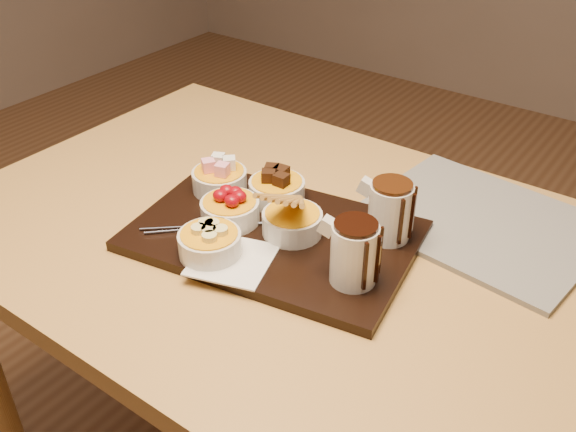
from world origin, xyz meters
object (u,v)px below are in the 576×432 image
Objects in this scene: dining_table at (291,278)px; bowl_strawberries at (230,211)px; pitcher_dark_chocolate at (354,254)px; pitcher_milk_chocolate at (390,212)px; newspaper at (481,222)px; serving_board at (274,236)px.

bowl_strawberries reaches higher than dining_table.
pitcher_milk_chocolate is (-0.01, 0.13, 0.00)m from pitcher_dark_chocolate.
newspaper is (0.34, 0.27, -0.03)m from bowl_strawberries.
dining_table is at bearing 148.42° from pitcher_dark_chocolate.
dining_table is at bearing -132.60° from newspaper.
dining_table is 0.35m from newspaper.
bowl_strawberries is 0.26× the size of newspaper.
pitcher_dark_chocolate is (0.17, -0.03, 0.06)m from serving_board.
dining_table is 12.48× the size of pitcher_dark_chocolate.
newspaper is at bearing 40.76° from dining_table.
pitcher_milk_chocolate reaches higher than serving_board.
serving_board reaches higher than newspaper.
newspaper is at bearing 46.58° from pitcher_milk_chocolate.
pitcher_dark_chocolate reaches higher than serving_board.
pitcher_milk_chocolate is at bearing 25.85° from bowl_strawberries.
pitcher_dark_chocolate is 0.13m from pitcher_milk_chocolate.
dining_table is 2.61× the size of serving_board.
bowl_strawberries is (-0.09, -0.05, 0.14)m from dining_table.
bowl_strawberries is 0.44m from newspaper.
pitcher_milk_chocolate is at bearing -117.32° from newspaper.
pitcher_dark_chocolate is 0.25× the size of newspaper.
serving_board is at bearing -110.27° from dining_table.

